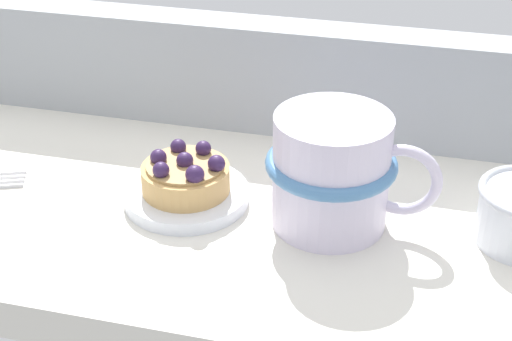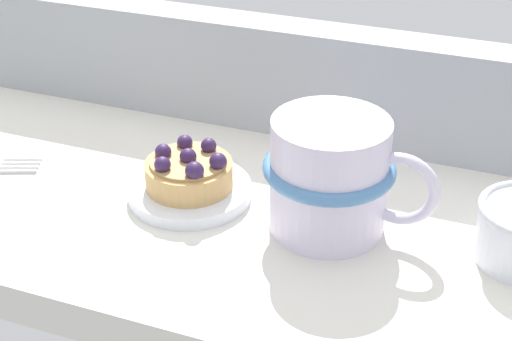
{
  "view_description": "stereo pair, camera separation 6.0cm",
  "coord_description": "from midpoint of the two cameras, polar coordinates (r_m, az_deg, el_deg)",
  "views": [
    {
      "loc": [
        15.99,
        -51.45,
        34.51
      ],
      "look_at": [
        3.25,
        -0.99,
        3.82
      ],
      "focal_mm": 53.81,
      "sensor_mm": 36.0,
      "label": 1
    },
    {
      "loc": [
        21.75,
        -49.64,
        34.51
      ],
      "look_at": [
        3.25,
        -0.99,
        3.82
      ],
      "focal_mm": 53.81,
      "sensor_mm": 36.0,
      "label": 2
    }
  ],
  "objects": [
    {
      "name": "dessert_plate",
      "position": [
        0.64,
        -2.26,
        -1.64
      ],
      "size": [
        10.29,
        10.29,
        1.12
      ],
      "color": "silver",
      "rests_on": "ground_plane"
    },
    {
      "name": "coffee_mug",
      "position": [
        0.59,
        8.56,
        -0.44
      ],
      "size": [
        13.5,
        10.14,
        9.26
      ],
      "color": "silver",
      "rests_on": "ground_plane"
    },
    {
      "name": "window_rail_back",
      "position": [
        0.73,
        4.21,
        6.94
      ],
      "size": [
        68.03,
        4.34,
        10.46
      ],
      "primitive_type": "cube",
      "color": "#9EA3A8",
      "rests_on": "ground_plane"
    },
    {
      "name": "raspberry_tart",
      "position": [
        0.63,
        -2.29,
        -0.11
      ],
      "size": [
        7.23,
        7.23,
        3.61
      ],
      "color": "tan",
      "rests_on": "dessert_plate"
    },
    {
      "name": "ground_plane",
      "position": [
        0.65,
        0.29,
        -3.33
      ],
      "size": [
        69.41,
        32.56,
        3.37
      ],
      "primitive_type": "cube",
      "color": "silver"
    }
  ]
}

